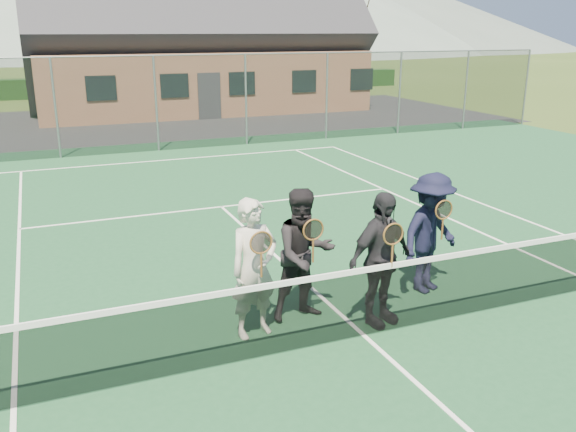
% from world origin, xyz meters
% --- Properties ---
extents(ground, '(220.00, 220.00, 0.00)m').
position_xyz_m(ground, '(0.00, 20.00, 0.00)').
color(ground, '#34491A').
rests_on(ground, ground).
extents(court_surface, '(30.00, 30.00, 0.02)m').
position_xyz_m(court_surface, '(0.00, 0.00, 0.01)').
color(court_surface, '#1C4C2B').
rests_on(court_surface, ground).
extents(tarmac_carpark, '(40.00, 12.00, 0.01)m').
position_xyz_m(tarmac_carpark, '(-4.00, 20.00, 0.01)').
color(tarmac_carpark, black).
rests_on(tarmac_carpark, ground).
extents(hedge_row, '(40.00, 1.20, 1.10)m').
position_xyz_m(hedge_row, '(0.00, 32.00, 0.55)').
color(hedge_row, black).
rests_on(hedge_row, ground).
extents(hill_east, '(90.00, 90.00, 14.00)m').
position_xyz_m(hill_east, '(55.00, 95.00, 7.00)').
color(hill_east, '#526359').
rests_on(hill_east, ground).
extents(court_markings, '(11.03, 23.83, 0.01)m').
position_xyz_m(court_markings, '(0.00, 0.00, 0.02)').
color(court_markings, white).
rests_on(court_markings, court_surface).
extents(tennis_net, '(11.68, 0.08, 1.10)m').
position_xyz_m(tennis_net, '(0.00, 0.00, 0.54)').
color(tennis_net, slate).
rests_on(tennis_net, ground).
extents(perimeter_fence, '(30.07, 0.07, 3.02)m').
position_xyz_m(perimeter_fence, '(0.00, 13.50, 1.52)').
color(perimeter_fence, slate).
rests_on(perimeter_fence, ground).
extents(clubhouse, '(15.60, 8.20, 7.70)m').
position_xyz_m(clubhouse, '(4.00, 24.00, 3.99)').
color(clubhouse, '#9E6B4C').
rests_on(clubhouse, ground).
extents(player_a, '(0.73, 0.56, 1.80)m').
position_xyz_m(player_a, '(-1.26, 0.59, 0.92)').
color(player_a, beige).
rests_on(player_a, court_surface).
extents(player_b, '(0.90, 0.72, 1.80)m').
position_xyz_m(player_b, '(-0.49, 0.80, 0.92)').
color(player_b, black).
rests_on(player_b, court_surface).
extents(player_c, '(1.13, 0.70, 1.80)m').
position_xyz_m(player_c, '(0.36, 0.26, 0.92)').
color(player_c, black).
rests_on(player_c, court_surface).
extents(player_d, '(1.32, 1.04, 1.80)m').
position_xyz_m(player_d, '(1.58, 0.91, 0.92)').
color(player_d, black).
rests_on(player_d, court_surface).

